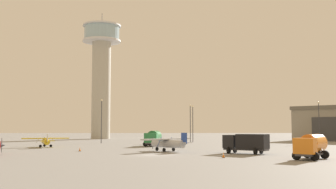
% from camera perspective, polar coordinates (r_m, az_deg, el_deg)
% --- Properties ---
extents(ground_plane, '(400.00, 400.00, 0.00)m').
position_cam_1_polar(ground_plane, '(54.92, -2.08, -8.55)').
color(ground_plane, gray).
extents(control_tower, '(12.36, 12.36, 41.06)m').
position_cam_1_polar(control_tower, '(133.10, -9.40, 3.78)').
color(control_tower, '#B2AD9E').
rests_on(control_tower, ground_plane).
extents(airplane_silver, '(7.85, 8.13, 2.91)m').
position_cam_1_polar(airplane_silver, '(62.70, 0.05, -6.82)').
color(airplane_silver, '#B7BABF').
rests_on(airplane_silver, ground_plane).
extents(airplane_yellow, '(8.41, 6.65, 2.53)m').
position_cam_1_polar(airplane_yellow, '(78.95, -16.91, -6.30)').
color(airplane_yellow, gold).
rests_on(airplane_yellow, ground_plane).
extents(truck_box_black, '(6.42, 5.49, 2.77)m').
position_cam_1_polar(truck_box_black, '(58.46, 11.01, -6.66)').
color(truck_box_black, '#38383D').
rests_on(truck_box_black, ground_plane).
extents(truck_fuel_tanker_green, '(3.90, 7.05, 3.04)m').
position_cam_1_polar(truck_fuel_tanker_green, '(80.60, -2.07, -6.09)').
color(truck_fuel_tanker_green, '#38383D').
rests_on(truck_fuel_tanker_green, ground_plane).
extents(truck_fuel_tanker_orange, '(5.34, 5.96, 2.93)m').
position_cam_1_polar(truck_fuel_tanker_orange, '(50.50, 19.61, -6.78)').
color(truck_fuel_tanker_orange, '#38383D').
rests_on(truck_fuel_tanker_orange, ground_plane).
extents(car_silver, '(3.94, 4.75, 1.37)m').
position_cam_1_polar(car_silver, '(89.79, 19.47, -6.29)').
color(car_silver, '#B7BABF').
rests_on(car_silver, ground_plane).
extents(light_post_west, '(0.44, 0.44, 9.53)m').
position_cam_1_polar(light_post_west, '(103.60, 3.17, -3.59)').
color(light_post_west, '#38383D').
rests_on(light_post_west, ground_plane).
extents(light_post_east, '(0.44, 0.44, 9.21)m').
position_cam_1_polar(light_post_east, '(102.08, 3.53, -3.67)').
color(light_post_east, '#38383D').
rests_on(light_post_east, ground_plane).
extents(light_post_north, '(0.44, 0.44, 10.32)m').
position_cam_1_polar(light_post_north, '(96.01, -9.39, -3.21)').
color(light_post_north, '#38383D').
rests_on(light_post_north, ground_plane).
extents(light_post_centre, '(0.44, 0.44, 9.87)m').
position_cam_1_polar(light_post_centre, '(103.83, 20.57, -3.21)').
color(light_post_centre, '#38383D').
rests_on(light_post_centre, ground_plane).
extents(traffic_cone_near_left, '(0.36, 0.36, 0.63)m').
position_cam_1_polar(traffic_cone_near_left, '(64.79, -12.35, -7.57)').
color(traffic_cone_near_left, black).
rests_on(traffic_cone_near_left, ground_plane).
extents(traffic_cone_near_right, '(0.36, 0.36, 0.68)m').
position_cam_1_polar(traffic_cone_near_right, '(50.47, 7.85, -8.47)').
color(traffic_cone_near_right, black).
rests_on(traffic_cone_near_right, ground_plane).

